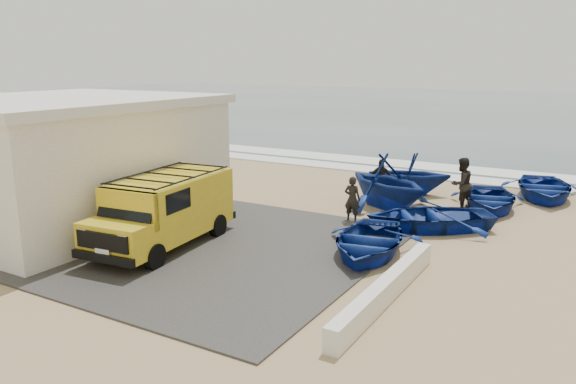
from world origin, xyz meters
The scene contains 17 objects.
ground centered at (0.00, 0.00, 0.00)m, with size 160.00×160.00×0.00m, color tan.
slab centered at (-2.00, -2.00, 0.03)m, with size 12.00×10.00×0.05m, color #3D3A38.
ocean centered at (0.00, 56.00, 0.00)m, with size 180.00×88.00×0.01m, color #385166.
surf_line centered at (0.00, 12.00, 0.03)m, with size 180.00×1.60×0.06m, color white.
surf_wash centered at (0.00, 14.50, 0.02)m, with size 180.00×2.20×0.04m, color white.
building centered at (-7.50, -2.00, 2.16)m, with size 8.40×9.40×4.30m.
parapet centered at (5.00, -3.00, 0.28)m, with size 0.35×6.00×0.55m, color silver.
van centered at (-2.22, -2.58, 1.18)m, with size 2.50×5.31×2.20m.
boat_near_left centered at (3.39, -0.22, 0.42)m, with size 2.90×4.06×0.84m, color navy.
boat_near_right centered at (4.17, 3.19, 0.44)m, with size 3.04×4.26×0.88m, color navy.
boat_mid_left centered at (1.93, 5.17, 1.04)m, with size 3.41×3.95×2.08m, color navy.
boat_mid_right centered at (5.40, 6.94, 0.41)m, with size 2.82×3.95×0.82m, color navy.
boat_far_left centered at (1.94, 7.77, 0.89)m, with size 2.92×3.38×1.78m, color navy.
boat_far_right centered at (6.96, 9.82, 0.45)m, with size 3.12×4.37×0.91m, color navy.
fisherman_front centered at (1.57, 2.74, 0.81)m, with size 0.59×0.39×1.62m, color black.
fisherman_middle centered at (4.45, 6.33, 1.00)m, with size 0.97×0.76×2.00m, color black.
fisherman_back centered at (1.25, 6.25, 0.84)m, with size 0.98×0.41×1.68m, color black.
Camera 1 is at (9.21, -14.81, 5.51)m, focal length 35.00 mm.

